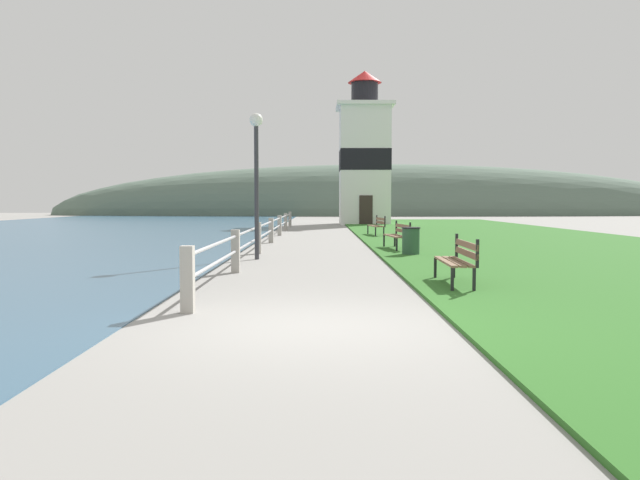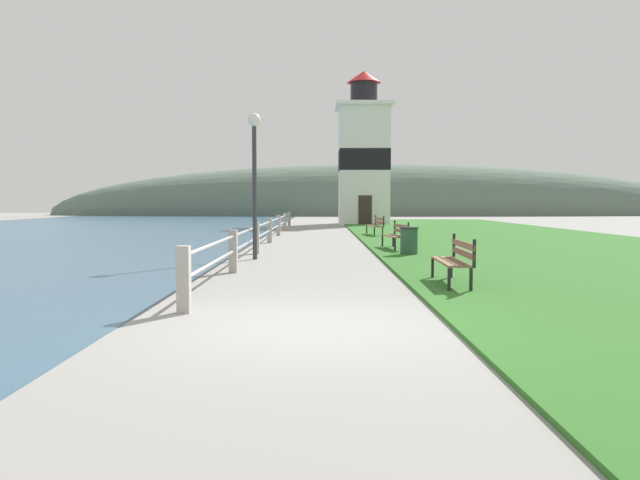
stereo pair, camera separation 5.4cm
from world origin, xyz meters
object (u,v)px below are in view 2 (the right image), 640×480
object	(u,v)px
park_bench_midway	(397,234)
trash_bin	(409,242)
park_bench_near	(455,258)
lighthouse	(363,158)
lamp_post	(254,159)
park_bench_far	(376,224)

from	to	relation	value
park_bench_midway	trash_bin	bearing A→B (deg)	86.32
park_bench_near	park_bench_midway	distance (m)	8.63
park_bench_midway	park_bench_near	bearing A→B (deg)	84.01
trash_bin	lighthouse	bearing A→B (deg)	88.95
park_bench_near	park_bench_midway	size ratio (longest dim) A/B	0.97
trash_bin	park_bench_near	bearing A→B (deg)	-90.64
lighthouse	lamp_post	size ratio (longest dim) A/B	2.68
park_bench_far	lighthouse	xyz separation A→B (m)	(0.47, 15.37, 4.11)
park_bench_midway	lamp_post	distance (m)	5.73
park_bench_midway	park_bench_far	xyz separation A→B (m)	(0.09, 8.29, -0.00)
park_bench_near	lamp_post	xyz separation A→B (m)	(-4.28, 5.51, 2.20)
park_bench_midway	lighthouse	size ratio (longest dim) A/B	0.19
park_bench_near	lamp_post	distance (m)	7.31
park_bench_near	park_bench_midway	bearing A→B (deg)	-88.29
park_bench_midway	trash_bin	world-z (taller)	park_bench_midway
trash_bin	lamp_post	size ratio (longest dim) A/B	0.21
park_bench_midway	park_bench_far	distance (m)	8.29
park_bench_near	trash_bin	xyz separation A→B (m)	(0.07, 6.50, -0.12)
park_bench_far	lighthouse	distance (m)	15.92
park_bench_near	lamp_post	bearing A→B (deg)	-50.56
park_bench_midway	park_bench_far	size ratio (longest dim) A/B	1.02
park_bench_far	lamp_post	size ratio (longest dim) A/B	0.49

